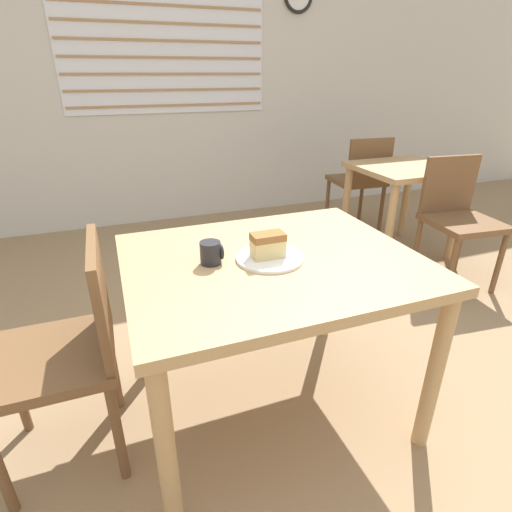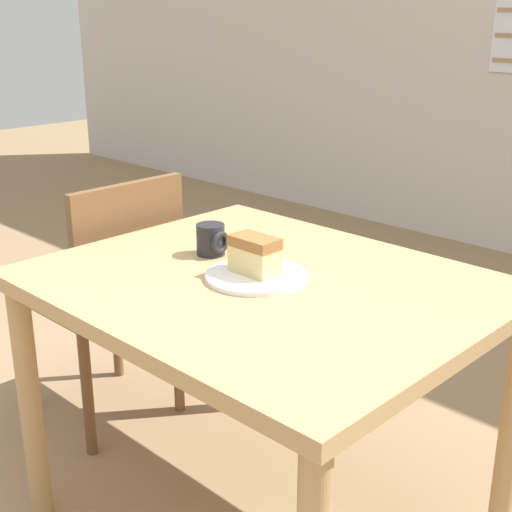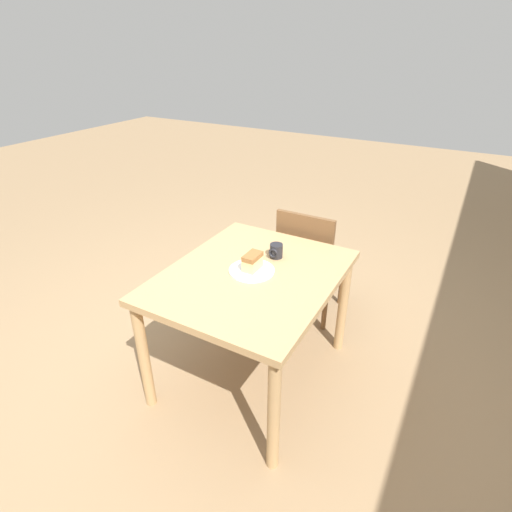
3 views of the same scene
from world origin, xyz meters
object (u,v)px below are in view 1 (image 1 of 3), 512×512
(dining_table_near, at_px, (272,280))
(plate, at_px, (270,258))
(chair_near_window, at_px, (69,347))
(coffee_mug, at_px, (211,253))
(chair_far_opposite, at_px, (360,179))
(cake_slice, at_px, (268,245))
(dining_table_far, at_px, (403,184))
(chair_far_corner, at_px, (458,215))

(dining_table_near, relative_size, plate, 4.31)
(chair_near_window, height_order, coffee_mug, chair_near_window)
(chair_far_opposite, xyz_separation_m, plate, (-1.62, -1.78, 0.25))
(cake_slice, bearing_deg, chair_far_opposite, 47.51)
(chair_near_window, distance_m, coffee_mug, 0.60)
(dining_table_far, height_order, plate, plate)
(dining_table_far, bearing_deg, coffee_mug, -147.23)
(plate, bearing_deg, chair_far_corner, 22.39)
(chair_near_window, relative_size, cake_slice, 7.11)
(cake_slice, bearing_deg, dining_table_near, 19.98)
(chair_far_corner, xyz_separation_m, coffee_mug, (-1.86, -0.64, 0.29))
(dining_table_far, xyz_separation_m, coffee_mug, (-1.84, -1.19, 0.20))
(chair_far_corner, xyz_separation_m, chair_far_opposite, (-0.04, 1.09, 0.00))
(dining_table_far, height_order, coffee_mug, coffee_mug)
(plate, xyz_separation_m, cake_slice, (-0.01, 0.00, 0.05))
(dining_table_near, bearing_deg, chair_near_window, 176.24)
(plate, bearing_deg, chair_near_window, 175.42)
(coffee_mug, bearing_deg, chair_near_window, 178.31)
(chair_far_corner, distance_m, chair_far_opposite, 1.09)
(chair_far_corner, height_order, plate, chair_far_corner)
(dining_table_near, distance_m, chair_far_corner, 1.78)
(dining_table_near, bearing_deg, chair_far_opposite, 47.79)
(chair_far_opposite, bearing_deg, chair_near_window, 40.53)
(dining_table_far, height_order, chair_far_corner, chair_far_corner)
(chair_near_window, height_order, chair_far_opposite, same)
(coffee_mug, bearing_deg, dining_table_near, -8.57)
(chair_near_window, bearing_deg, cake_slice, 85.45)
(plate, relative_size, coffee_mug, 3.02)
(plate, xyz_separation_m, coffee_mug, (-0.21, 0.04, 0.04))
(chair_near_window, relative_size, plate, 3.41)
(chair_far_opposite, height_order, plate, chair_far_opposite)
(chair_far_opposite, distance_m, coffee_mug, 2.53)
(coffee_mug, bearing_deg, cake_slice, -11.87)
(dining_table_near, distance_m, chair_near_window, 0.77)
(plate, bearing_deg, dining_table_far, 36.98)
(chair_far_corner, bearing_deg, dining_table_near, -151.76)
(dining_table_near, relative_size, dining_table_far, 1.52)
(dining_table_near, bearing_deg, cake_slice, -160.02)
(dining_table_far, xyz_separation_m, chair_far_opposite, (-0.01, 0.55, -0.09))
(chair_far_corner, height_order, coffee_mug, chair_far_corner)
(dining_table_near, distance_m, cake_slice, 0.16)
(dining_table_far, relative_size, coffee_mug, 8.57)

